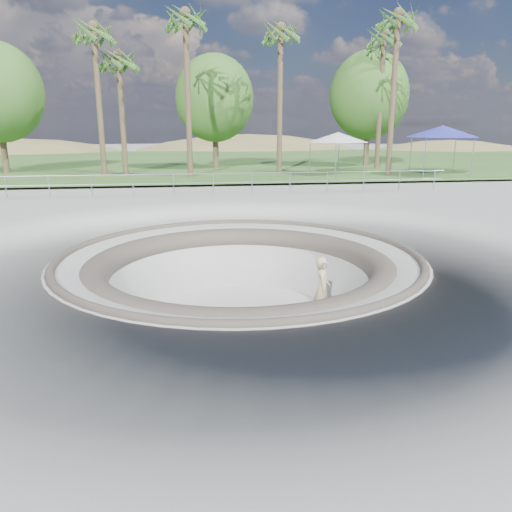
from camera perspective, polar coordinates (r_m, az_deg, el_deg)
The scene contains 17 objects.
ground at distance 14.10m, azimuth -1.89°, elevation 0.02°, with size 180.00×180.00×0.00m, color #ACABA6.
skate_bowl at distance 14.68m, azimuth -1.83°, elevation -6.90°, with size 14.00×14.00×4.10m.
grass_strip at distance 47.69m, azimuth -6.53°, elevation 10.69°, with size 180.00×36.00×0.12m.
distant_hills at distance 71.71m, azimuth -3.95°, elevation 6.31°, with size 103.20×45.00×28.60m.
safety_railing at distance 25.76m, azimuth -4.91°, elevation 8.30°, with size 25.00×0.06×1.03m.
skateboard at distance 14.60m, azimuth 7.43°, elevation -7.16°, with size 0.83×0.32×0.08m.
skater at distance 14.28m, azimuth 7.56°, elevation -3.68°, with size 0.67×0.44×1.83m, color #C9B482.
canopy_white at distance 34.73m, azimuth 9.35°, elevation 13.22°, with size 5.04×5.04×2.80m.
canopy_blue at distance 35.80m, azimuth 20.53°, elevation 13.18°, with size 6.36×6.36×3.25m.
palm_a at distance 35.17m, azimuth -18.04°, elevation 22.79°, with size 2.60×2.60×10.06m.
palm_b at distance 35.71m, azimuth -15.43°, elevation 20.54°, with size 2.60×2.60×8.54m.
palm_c at distance 33.54m, azimuth -8.07°, elevation 24.80°, with size 2.60×2.60×10.72m.
palm_d at distance 36.30m, azimuth 2.84°, elevation 23.73°, with size 2.60×2.60×10.43m.
palm_e at distance 35.40m, azimuth 15.91°, elevation 24.14°, with size 2.60×2.60×10.89m.
palm_f at distance 40.60m, azimuth 14.42°, elevation 22.64°, with size 2.60×2.60×10.64m.
bushy_tree_mid at distance 39.52m, azimuth -4.75°, elevation 17.50°, with size 5.92×5.38×8.53m.
bushy_tree_right at distance 42.53m, azimuth 12.82°, elevation 17.47°, with size 6.29×5.72×9.08m.
Camera 1 is at (-1.49, -13.55, 3.61)m, focal length 35.00 mm.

